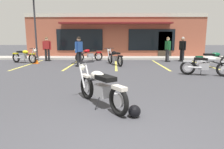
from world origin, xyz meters
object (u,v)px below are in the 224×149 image
motorcycle_silver_naked (206,65)px  traffic_cone (36,59)px  person_in_shorts_foreground (168,48)px  parking_lot_lamp_post (34,16)px  motorcycle_black_cruiser (89,55)px  motorcycle_green_cafe_racer (24,56)px  motorcycle_red_sportbike (213,59)px  motorcycle_blue_standard (115,57)px  person_near_building (47,47)px  person_in_black_shirt (79,50)px  motorcycle_foreground_classic (100,87)px  person_by_back_row (182,48)px  helmet_on_pavement (134,111)px

motorcycle_silver_naked → traffic_cone: (-8.90, 4.07, -0.20)m
person_in_shorts_foreground → parking_lot_lamp_post: parking_lot_lamp_post is taller
motorcycle_black_cruiser → traffic_cone: motorcycle_black_cruiser is taller
motorcycle_black_cruiser → parking_lot_lamp_post: size_ratio=0.39×
parking_lot_lamp_post → person_in_shorts_foreground: bearing=-4.9°
motorcycle_green_cafe_racer → motorcycle_red_sportbike: bearing=-9.6°
motorcycle_blue_standard → person_near_building: size_ratio=1.18×
motorcycle_black_cruiser → person_near_building: size_ratio=1.11×
person_in_shorts_foreground → parking_lot_lamp_post: (-9.23, 0.79, 2.19)m
motorcycle_silver_naked → motorcycle_blue_standard: 5.20m
motorcycle_silver_naked → person_in_shorts_foreground: bearing=93.7°
motorcycle_black_cruiser → person_in_shorts_foreground: 5.39m
motorcycle_black_cruiser → person_in_black_shirt: 2.65m
motorcycle_foreground_classic → person_by_back_row: person_by_back_row is taller
parking_lot_lamp_post → motorcycle_foreground_classic: bearing=-61.9°
motorcycle_blue_standard → parking_lot_lamp_post: (-5.66, 2.51, 2.67)m
traffic_cone → parking_lot_lamp_post: (-0.67, 1.87, 2.88)m
motorcycle_black_cruiser → parking_lot_lamp_post: 4.74m
person_by_back_row → helmet_on_pavement: person_by_back_row is taller
motorcycle_silver_naked → person_by_back_row: bearing=82.3°
motorcycle_foreground_classic → traffic_cone: (-4.63, 8.04, -0.20)m
motorcycle_red_sportbike → motorcycle_silver_naked: 2.82m
motorcycle_red_sportbike → traffic_cone: bearing=170.9°
person_near_building → helmet_on_pavement: (5.10, -10.14, -0.82)m
motorcycle_red_sportbike → motorcycle_black_cruiser: same height
motorcycle_red_sportbike → motorcycle_green_cafe_racer: (-11.19, 1.89, 0.00)m
person_by_back_row → person_in_shorts_foreground: bearing=-169.9°
motorcycle_blue_standard → motorcycle_foreground_classic: bearing=-92.8°
motorcycle_blue_standard → person_near_building: person_near_building is taller
motorcycle_foreground_classic → traffic_cone: size_ratio=3.45×
helmet_on_pavement → person_near_building: bearing=116.7°
motorcycle_foreground_classic → motorcycle_black_cruiser: bearing=98.7°
motorcycle_foreground_classic → person_in_shorts_foreground: person_in_shorts_foreground is taller
motorcycle_red_sportbike → motorcycle_foreground_classic: bearing=-131.9°
motorcycle_blue_standard → traffic_cone: bearing=172.6°
motorcycle_foreground_classic → traffic_cone: 9.28m
motorcycle_silver_naked → motorcycle_black_cruiser: bearing=136.6°
motorcycle_green_cafe_racer → person_in_black_shirt: 4.13m
motorcycle_green_cafe_racer → person_by_back_row: (10.46, 1.03, 0.49)m
motorcycle_black_cruiser → motorcycle_green_cafe_racer: 4.18m
motorcycle_foreground_classic → motorcycle_green_cafe_racer: 9.91m
motorcycle_foreground_classic → motorcycle_silver_naked: same height
motorcycle_green_cafe_racer → helmet_on_pavement: 10.91m
person_in_shorts_foreground → person_in_black_shirt: bearing=-157.1°
traffic_cone → person_by_back_row: bearing=7.5°
motorcycle_black_cruiser → motorcycle_foreground_classic: bearing=-81.3°
person_in_shorts_foreground → person_near_building: 8.30m
motorcycle_red_sportbike → motorcycle_silver_naked: size_ratio=1.02×
parking_lot_lamp_post → person_by_back_row: bearing=-3.4°
motorcycle_silver_naked → person_by_back_row: person_by_back_row is taller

